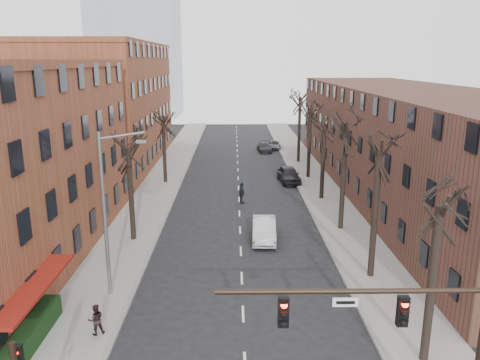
{
  "coord_description": "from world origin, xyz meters",
  "views": [
    {
      "loc": [
        -0.42,
        -13.23,
        12.49
      ],
      "look_at": [
        -0.01,
        19.69,
        4.0
      ],
      "focal_mm": 35.0,
      "sensor_mm": 36.0,
      "label": 1
    }
  ],
  "objects": [
    {
      "name": "sidewalk_left",
      "position": [
        -8.0,
        35.0,
        0.07
      ],
      "size": [
        4.0,
        90.0,
        0.15
      ],
      "primitive_type": "cube",
      "color": "gray",
      "rests_on": "ground"
    },
    {
      "name": "sidewalk_right",
      "position": [
        8.0,
        35.0,
        0.07
      ],
      "size": [
        4.0,
        90.0,
        0.15
      ],
      "primitive_type": "cube",
      "color": "gray",
      "rests_on": "ground"
    },
    {
      "name": "building_left_far",
      "position": [
        -16.0,
        44.0,
        7.0
      ],
      "size": [
        12.0,
        28.0,
        14.0
      ],
      "primitive_type": "cube",
      "color": "brown",
      "rests_on": "ground"
    },
    {
      "name": "building_right",
      "position": [
        16.0,
        30.0,
        5.0
      ],
      "size": [
        12.0,
        50.0,
        10.0
      ],
      "primitive_type": "cube",
      "color": "#4E2A24",
      "rests_on": "ground"
    },
    {
      "name": "awning_left",
      "position": [
        -9.4,
        6.0,
        0.0
      ],
      "size": [
        1.2,
        7.0,
        0.15
      ],
      "primitive_type": "cube",
      "color": "maroon",
      "rests_on": "ground"
    },
    {
      "name": "hedge",
      "position": [
        -9.5,
        5.0,
        0.65
      ],
      "size": [
        0.8,
        6.0,
        1.0
      ],
      "primitive_type": "cube",
      "color": "#153311",
      "rests_on": "sidewalk_left"
    },
    {
      "name": "tree_right_b",
      "position": [
        7.6,
        12.0,
        0.0
      ],
      "size": [
        5.2,
        5.2,
        10.8
      ],
      "primitive_type": null,
      "color": "black",
      "rests_on": "ground"
    },
    {
      "name": "tree_right_c",
      "position": [
        7.6,
        20.0,
        0.0
      ],
      "size": [
        5.2,
        5.2,
        11.6
      ],
      "primitive_type": null,
      "color": "black",
      "rests_on": "ground"
    },
    {
      "name": "tree_right_d",
      "position": [
        7.6,
        28.0,
        0.0
      ],
      "size": [
        5.2,
        5.2,
        10.0
      ],
      "primitive_type": null,
      "color": "black",
      "rests_on": "ground"
    },
    {
      "name": "tree_right_e",
      "position": [
        7.6,
        36.0,
        0.0
      ],
      "size": [
        5.2,
        5.2,
        10.8
      ],
      "primitive_type": null,
      "color": "black",
      "rests_on": "ground"
    },
    {
      "name": "tree_right_f",
      "position": [
        7.6,
        44.0,
        0.0
      ],
      "size": [
        5.2,
        5.2,
        11.6
      ],
      "primitive_type": null,
      "color": "black",
      "rests_on": "ground"
    },
    {
      "name": "tree_left_a",
      "position": [
        -7.6,
        18.0,
        0.0
      ],
      "size": [
        5.2,
        5.2,
        9.5
      ],
      "primitive_type": null,
      "color": "black",
      "rests_on": "ground"
    },
    {
      "name": "tree_left_b",
      "position": [
        -7.6,
        34.0,
        0.0
      ],
      "size": [
        5.2,
        5.2,
        9.5
      ],
      "primitive_type": null,
      "color": "black",
      "rests_on": "ground"
    },
    {
      "name": "signal_mast_arm",
      "position": [
        5.45,
        -1.0,
        4.4
      ],
      "size": [
        8.14,
        0.3,
        7.2
      ],
      "color": "black",
      "rests_on": "ground"
    },
    {
      "name": "streetlight",
      "position": [
        -7.03,
        10.0,
        5.01
      ],
      "size": [
        2.45,
        0.22,
        9.03
      ],
      "color": "slate",
      "rests_on": "ground"
    },
    {
      "name": "silver_sedan",
      "position": [
        1.69,
        18.13,
        0.76
      ],
      "size": [
        1.83,
        4.7,
        1.53
      ],
      "primitive_type": "imported",
      "rotation": [
        0.0,
        0.0,
        -0.05
      ],
      "color": "#B4B6BC",
      "rests_on": "ground"
    },
    {
      "name": "parked_car_near",
      "position": [
        5.29,
        34.26,
        0.82
      ],
      "size": [
        2.38,
        5.0,
        1.65
      ],
      "primitive_type": "imported",
      "rotation": [
        0.0,
        0.0,
        0.09
      ],
      "color": "black",
      "rests_on": "ground"
    },
    {
      "name": "parked_car_mid",
      "position": [
        3.8,
        51.11,
        0.62
      ],
      "size": [
        2.06,
        4.39,
        1.24
      ],
      "primitive_type": "imported",
      "rotation": [
        0.0,
        0.0,
        0.08
      ],
      "color": "black",
      "rests_on": "ground"
    },
    {
      "name": "parked_car_far",
      "position": [
        5.3,
        53.39,
        0.57
      ],
      "size": [
        1.93,
        4.1,
        1.13
      ],
      "primitive_type": "imported",
      "rotation": [
        0.0,
        0.0,
        -0.01
      ],
      "color": "#525559",
      "rests_on": "ground"
    },
    {
      "name": "pedestrian_b",
      "position": [
        -6.82,
        6.06,
        0.9
      ],
      "size": [
        0.89,
        0.81,
        1.49
      ],
      "primitive_type": "imported",
      "rotation": [
        0.0,
        0.0,
        3.56
      ],
      "color": "black",
      "rests_on": "sidewalk_left"
    },
    {
      "name": "pedestrian_crossing",
      "position": [
        0.23,
        26.79,
        0.97
      ],
      "size": [
        0.85,
        1.23,
        1.93
      ],
      "primitive_type": "imported",
      "rotation": [
        0.0,
        0.0,
        1.94
      ],
      "color": "black",
      "rests_on": "ground"
    }
  ]
}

